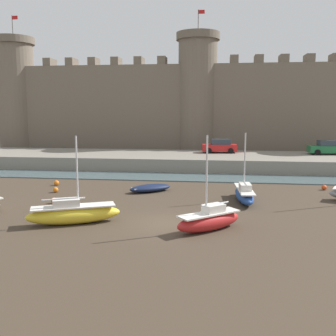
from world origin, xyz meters
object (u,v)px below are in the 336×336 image
Objects in this scene: mooring_buoy_near_channel at (54,200)px; sailboat_midflat_centre at (209,220)px; sailboat_midflat_right at (244,194)px; rowboat_foreground_right at (150,188)px; sailboat_near_channel_right at (73,213)px; mooring_buoy_mid_mud at (56,190)px; car_quay_east at (220,146)px; car_quay_west at (327,148)px; mooring_buoy_near_shore at (56,183)px; mooring_buoy_off_centre at (324,187)px.

sailboat_midflat_centre is at bearing -23.79° from mooring_buoy_near_channel.
rowboat_foreground_right is at bearing 161.35° from sailboat_midflat_right.
rowboat_foreground_right is 9.87m from sailboat_near_channel_right.
sailboat_midflat_centre is 15.11m from mooring_buoy_mid_mud.
car_quay_west is at bearing -0.95° from car_quay_east.
rowboat_foreground_right is at bearing 72.67° from sailboat_near_channel_right.
mooring_buoy_off_centre is (22.86, 0.98, -0.01)m from mooring_buoy_near_shore.
car_quay_west reaches higher than mooring_buoy_off_centre.
sailboat_midflat_centre is 1.42× the size of rowboat_foreground_right.
mooring_buoy_off_centre is (14.22, 2.53, -0.11)m from rowboat_foreground_right.
mooring_buoy_mid_mud is 0.10× the size of car_quay_west.
mooring_buoy_near_shore is at bearing -177.54° from mooring_buoy_off_centre.
rowboat_foreground_right is 0.89× the size of car_quay_east.
mooring_buoy_near_shore is at bearing -133.95° from car_quay_east.
sailboat_midflat_right is at bearing -4.81° from mooring_buoy_mid_mud.
car_quay_east is at bearing 179.05° from car_quay_west.
mooring_buoy_near_shore is 0.11× the size of car_quay_east.
sailboat_near_channel_right is 12.90× the size of mooring_buoy_off_centre.
sailboat_near_channel_right is 33.01m from car_quay_west.
sailboat_near_channel_right is at bearing -107.33° from rowboat_foreground_right.
mooring_buoy_mid_mud is at bearing -145.66° from car_quay_west.
mooring_buoy_near_shore is (-13.65, 11.22, -0.37)m from sailboat_midflat_centre.
sailboat_near_channel_right is at bearing -108.37° from car_quay_east.
sailboat_midflat_centre is 0.96× the size of sailboat_near_channel_right.
car_quay_west reaches higher than mooring_buoy_near_channel.
rowboat_foreground_right is 7.63m from mooring_buoy_mid_mud.
mooring_buoy_off_centre is 0.10× the size of car_quay_east.
sailboat_midflat_right is 1.22× the size of car_quay_west.
sailboat_midflat_centre is 7.95m from sailboat_near_channel_right.
car_quay_west is at bearing 34.34° from mooring_buoy_mid_mud.
car_quay_east reaches higher than mooring_buoy_near_channel.
sailboat_midflat_centre reaches higher than car_quay_east.
mooring_buoy_near_channel is at bearing -170.50° from sailboat_midflat_right.
rowboat_foreground_right is at bearing 9.30° from mooring_buoy_mid_mud.
sailboat_near_channel_right reaches higher than mooring_buoy_near_channel.
car_quay_west is at bearing 63.46° from sailboat_midflat_centre.
sailboat_midflat_right is 7.78m from rowboat_foreground_right.
mooring_buoy_near_shore is at bearing 140.58° from sailboat_midflat_centre.
mooring_buoy_off_centre is (17.16, 11.95, -0.41)m from sailboat_near_channel_right.
sailboat_near_channel_right reaches higher than car_quay_west.
rowboat_foreground_right is 24.17m from car_quay_west.
mooring_buoy_mid_mud is at bearing 111.47° from mooring_buoy_near_channel.
mooring_buoy_near_shore is 1.04× the size of mooring_buoy_mid_mud.
mooring_buoy_near_channel is at bearing 124.56° from sailboat_near_channel_right.
mooring_buoy_near_channel is (-13.52, -2.26, -0.36)m from sailboat_midflat_right.
mooring_buoy_off_centre is at bearing 2.46° from mooring_buoy_near_shore.
mooring_buoy_mid_mud is 0.10× the size of car_quay_east.
mooring_buoy_off_centre is at bearing 52.92° from sailboat_midflat_centre.
sailboat_near_channel_right is (-10.30, -6.93, 0.06)m from sailboat_midflat_right.
sailboat_midflat_right is 12.42m from sailboat_near_channel_right.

